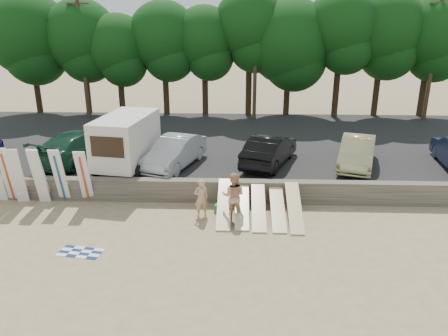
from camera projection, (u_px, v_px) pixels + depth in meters
The scene contains 26 objects.
ground at pixel (211, 233), 16.62m from camera, with size 120.00×120.00×0.00m, color tan.
seawall at pixel (216, 191), 19.28m from camera, with size 44.00×0.50×1.00m, color #6B6356.
parking_lot at pixel (223, 145), 26.38m from camera, with size 44.00×14.50×0.70m, color #282828.
treeline at pixel (226, 35), 30.96m from camera, with size 34.32×6.12×9.01m.
utility_poles at pixel (256, 51), 29.78m from camera, with size 25.80×0.26×9.00m.
box_trailer at pixel (126, 139), 21.00m from camera, with size 2.83×4.36×2.61m.
car_1 at pixel (81, 146), 22.26m from camera, with size 2.24×5.51×1.60m, color #133525.
car_2 at pixel (175, 152), 21.45m from camera, with size 1.58×4.53×1.49m, color #A0A0A5.
car_3 at pixel (269, 150), 21.76m from camera, with size 1.61×4.61×1.52m, color black.
car_4 at pixel (357, 152), 21.47m from camera, with size 1.56×4.47×1.47m, color tan.
surfboard_upright_2 at pixel (8, 175), 18.94m from camera, with size 0.50×0.06×2.60m, color white.
surfboard_upright_3 at pixel (18, 176), 18.77m from camera, with size 0.50×0.06×2.60m, color white.
surfboard_upright_4 at pixel (40, 175), 18.94m from camera, with size 0.50×0.06×2.60m, color white.
surfboard_upright_5 at pixel (39, 177), 18.72m from camera, with size 0.50×0.06×2.60m, color white.
surfboard_upright_6 at pixel (60, 176), 18.82m from camera, with size 0.50×0.06×2.60m, color white.
surfboard_upright_7 at pixel (84, 177), 18.75m from camera, with size 0.50×0.06×2.60m, color white.
surfboard_low_0 at pixel (224, 203), 17.85m from camera, with size 0.56×3.00×0.07m, color #D0C283.
surfboard_low_1 at pixel (242, 205), 17.91m from camera, with size 0.56×3.00×0.07m, color #D0C283.
surfboard_low_2 at pixel (258, 206), 17.75m from camera, with size 0.56×3.00×0.07m, color #D0C283.
surfboard_low_3 at pixel (278, 208), 17.76m from camera, with size 0.56×3.00×0.07m, color #D0C283.
surfboard_low_4 at pixel (294, 207), 17.57m from camera, with size 0.56×3.00×0.07m, color #D0C283.
beachgoer_a at pixel (201, 198), 17.75m from camera, with size 0.59×0.39×1.61m, color tan.
beachgoer_b at pixel (233, 196), 17.52m from camera, with size 0.95×0.74×1.96m, color tan.
cooler at pixel (220, 208), 18.35m from camera, with size 0.38×0.30×0.32m, color green.
gear_bag at pixel (223, 210), 18.35m from camera, with size 0.30×0.25×0.22m, color #DC5919.
beach_towel at pixel (80, 252), 15.28m from camera, with size 1.50×1.50×0.00m, color white.
Camera 1 is at (1.09, -14.79, 7.93)m, focal length 35.00 mm.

